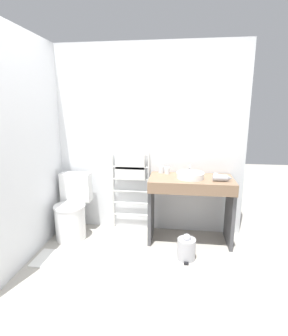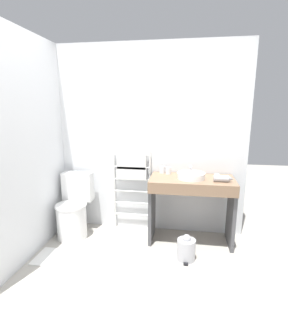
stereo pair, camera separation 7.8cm
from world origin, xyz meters
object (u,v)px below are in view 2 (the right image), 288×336
(towel_radiator, at_px, (132,174))
(trash_bin, at_px, (186,249))
(cup_near_edge, at_px, (168,171))
(sink_basin, at_px, (191,175))
(cup_near_wall, at_px, (162,170))
(hair_dryer, at_px, (222,178))
(toilet, at_px, (74,211))

(towel_radiator, relative_size, trash_bin, 3.62)
(cup_near_edge, bearing_deg, trash_bin, -66.69)
(sink_basin, height_order, cup_near_edge, cup_near_edge)
(cup_near_wall, bearing_deg, trash_bin, -61.98)
(hair_dryer, bearing_deg, toilet, 179.42)
(cup_near_wall, relative_size, cup_near_edge, 1.01)
(sink_basin, bearing_deg, toilet, -177.98)
(sink_basin, xyz_separation_m, cup_near_wall, (-0.36, 0.22, 0.01))
(toilet, height_order, sink_basin, sink_basin)
(sink_basin, bearing_deg, towel_radiator, 162.42)
(towel_radiator, xyz_separation_m, sink_basin, (0.78, -0.25, 0.07))
(towel_radiator, height_order, cup_near_edge, towel_radiator)
(toilet, relative_size, sink_basin, 2.49)
(sink_basin, relative_size, cup_near_edge, 3.72)
(towel_radiator, relative_size, cup_near_edge, 12.32)
(toilet, xyz_separation_m, hair_dryer, (1.85, -0.02, 0.53))
(cup_near_wall, relative_size, trash_bin, 0.30)
(cup_near_edge, height_order, hair_dryer, cup_near_edge)
(trash_bin, bearing_deg, towel_radiator, 138.63)
(toilet, xyz_separation_m, towel_radiator, (0.72, 0.30, 0.45))
(cup_near_edge, bearing_deg, sink_basin, -32.25)
(sink_basin, relative_size, hair_dryer, 1.49)
(sink_basin, relative_size, trash_bin, 1.09)
(toilet, relative_size, trash_bin, 2.72)
(cup_near_edge, distance_m, hair_dryer, 0.68)
(towel_radiator, xyz_separation_m, cup_near_edge, (0.49, -0.07, 0.08))
(cup_near_edge, bearing_deg, hair_dryer, -21.61)
(towel_radiator, relative_size, sink_basin, 3.31)
(hair_dryer, bearing_deg, towel_radiator, 164.24)
(cup_near_edge, relative_size, trash_bin, 0.29)
(cup_near_wall, bearing_deg, toilet, -166.59)
(hair_dryer, distance_m, trash_bin, 0.89)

